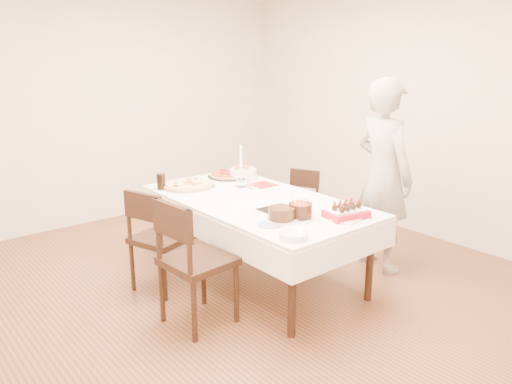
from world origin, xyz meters
TOP-DOWN VIEW (x-y plane):
  - floor at (0.00, 0.00)m, footprint 5.00×5.00m
  - wall_back at (0.00, 2.50)m, footprint 4.50×0.04m
  - wall_right at (2.25, 0.00)m, footprint 0.04×5.00m
  - dining_table at (0.05, 0.00)m, footprint 1.28×2.21m
  - chair_right_savory at (0.95, 0.39)m, footprint 0.53×0.53m
  - chair_left_savory at (-0.71, 0.36)m, footprint 0.60×0.60m
  - chair_left_dessert at (-0.78, -0.33)m, footprint 0.55×0.55m
  - person at (1.12, -0.55)m, footprint 0.53×0.72m
  - pizza_white at (-0.20, 0.73)m, footprint 0.66×0.66m
  - pizza_pepperoni at (0.35, 0.83)m, footprint 0.48×0.48m
  - red_placemat at (0.42, 0.34)m, footprint 0.23×0.23m
  - pasta_bowl at (0.43, 0.67)m, footprint 0.29×0.29m
  - taper_candle at (0.21, 0.43)m, footprint 0.11×0.11m
  - shaker_pair at (0.24, 0.30)m, footprint 0.08×0.08m
  - cola_glass at (-0.43, 0.83)m, footprint 0.10×0.10m
  - layer_cake at (-0.17, -0.57)m, footprint 0.33×0.33m
  - cake_board at (-0.01, -0.36)m, footprint 0.29×0.29m
  - birthday_cake at (-0.00, -0.61)m, footprint 0.22×0.22m
  - strawberry_box at (0.28, -0.84)m, footprint 0.37×0.28m
  - box_lid at (0.26, -0.87)m, footprint 0.32×0.25m
  - plate_stack at (-0.36, -0.90)m, footprint 0.26×0.26m
  - china_plate at (-0.30, -0.59)m, footprint 0.23×0.23m

SIDE VIEW (x-z plane):
  - floor at x=0.00m, z-range 0.00..0.00m
  - dining_table at x=0.05m, z-range 0.00..0.75m
  - chair_right_savory at x=0.95m, z-range 0.00..0.79m
  - chair_left_savory at x=-0.71m, z-range 0.00..0.92m
  - chair_left_dessert at x=-0.78m, z-range 0.00..1.00m
  - red_placemat at x=0.42m, z-range 0.75..0.75m
  - cake_board at x=-0.01m, z-range 0.74..0.76m
  - box_lid at x=0.26m, z-range 0.74..0.76m
  - china_plate at x=-0.30m, z-range 0.75..0.76m
  - plate_stack at x=-0.36m, z-range 0.75..0.79m
  - pizza_white at x=-0.20m, z-range 0.75..0.79m
  - pizza_pepperoni at x=0.35m, z-range 0.75..0.79m
  - strawberry_box at x=0.28m, z-range 0.75..0.83m
  - shaker_pair at x=0.24m, z-range 0.75..0.84m
  - layer_cake at x=-0.17m, z-range 0.75..0.85m
  - pasta_bowl at x=0.43m, z-range 0.76..0.85m
  - cola_glass at x=-0.43m, z-range 0.75..0.90m
  - birthday_cake at x=0.00m, z-range 0.76..0.93m
  - person at x=1.12m, z-range 0.00..1.80m
  - taper_candle at x=0.21m, z-range 0.75..1.16m
  - wall_back at x=0.00m, z-range 0.00..2.70m
  - wall_right at x=2.25m, z-range 0.00..2.70m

